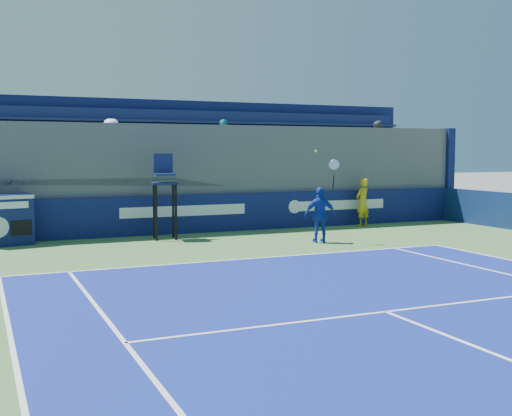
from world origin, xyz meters
name	(u,v)px	position (x,y,z in m)	size (l,w,h in m)	color
ball_person	(362,202)	(6.20, 16.62, 0.83)	(0.59, 0.39, 1.63)	gold
back_hoarding	(184,214)	(0.00, 17.10, 0.60)	(20.40, 0.21, 1.20)	#0D144C
match_clock	(6,218)	(-5.13, 16.57, 0.74)	(1.43, 0.96, 1.40)	#0E194A
umpire_chair	(164,187)	(-0.87, 16.09, 1.53)	(0.80, 0.80, 2.48)	black
tennis_player	(320,215)	(2.90, 13.66, 0.79)	(0.97, 0.63, 2.57)	#1430A7
stadium_seating	(165,173)	(0.00, 19.15, 1.83)	(21.00, 4.05, 4.40)	#49494E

